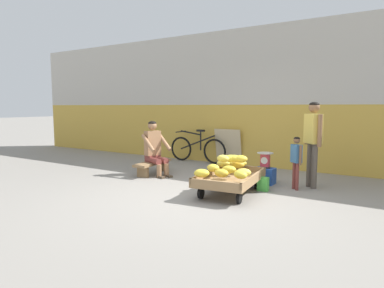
% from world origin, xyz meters
% --- Properties ---
extents(ground_plane, '(80.00, 80.00, 0.00)m').
position_xyz_m(ground_plane, '(0.00, 0.00, 0.00)').
color(ground_plane, gray).
extents(back_wall, '(16.00, 0.30, 3.32)m').
position_xyz_m(back_wall, '(0.00, 3.34, 1.66)').
color(back_wall, gold).
rests_on(back_wall, ground).
extents(banana_cart, '(0.99, 1.52, 0.36)m').
position_xyz_m(banana_cart, '(0.36, 0.55, 0.24)').
color(banana_cart, '#99754C').
rests_on(banana_cart, ground).
extents(banana_pile, '(0.99, 1.42, 0.26)m').
position_xyz_m(banana_pile, '(0.29, 0.62, 0.46)').
color(banana_pile, yellow).
rests_on(banana_pile, banana_cart).
extents(low_bench, '(0.43, 1.13, 0.27)m').
position_xyz_m(low_bench, '(-1.78, 1.14, 0.20)').
color(low_bench, olive).
rests_on(low_bench, ground).
extents(vendor_seated, '(0.73, 0.61, 1.14)m').
position_xyz_m(vendor_seated, '(-1.69, 1.11, 0.57)').
color(vendor_seated, '#9E704C').
rests_on(vendor_seated, ground).
extents(plastic_crate, '(0.36, 0.28, 0.30)m').
position_xyz_m(plastic_crate, '(0.59, 1.54, 0.15)').
color(plastic_crate, '#234CA8').
rests_on(plastic_crate, ground).
extents(weighing_scale, '(0.30, 0.30, 0.29)m').
position_xyz_m(weighing_scale, '(0.59, 1.54, 0.45)').
color(weighing_scale, '#28282D').
rests_on(weighing_scale, plastic_crate).
extents(bicycle_near_left, '(1.66, 0.48, 0.86)m').
position_xyz_m(bicycle_near_left, '(-1.76, 2.97, 0.35)').
color(bicycle_near_left, black).
rests_on(bicycle_near_left, ground).
extents(sign_board, '(0.70, 0.19, 0.89)m').
position_xyz_m(sign_board, '(-0.94, 3.12, 0.44)').
color(sign_board, '#C6B289').
rests_on(sign_board, ground).
extents(customer_adult, '(0.36, 0.38, 1.53)m').
position_xyz_m(customer_adult, '(1.41, 1.70, 0.95)').
color(customer_adult, brown).
rests_on(customer_adult, ground).
extents(customer_child, '(0.23, 0.22, 0.93)m').
position_xyz_m(customer_child, '(1.21, 1.40, 0.57)').
color(customer_child, brown).
rests_on(customer_child, ground).
extents(shopping_bag, '(0.18, 0.12, 0.24)m').
position_xyz_m(shopping_bag, '(0.76, 1.00, 0.12)').
color(shopping_bag, green).
rests_on(shopping_bag, ground).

